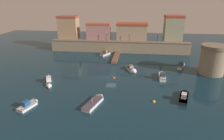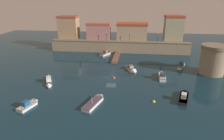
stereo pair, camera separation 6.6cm
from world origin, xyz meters
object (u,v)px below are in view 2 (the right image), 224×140
(moored_boat_0, at_px, (49,82))
(moored_boat_6, at_px, (184,96))
(quay_lamp_3, at_px, (158,36))
(moored_boat_3, at_px, (162,76))
(moored_boat_4, at_px, (132,70))
(quay_lamp_2, at_px, (129,36))
(quay_lamp_1, at_px, (107,35))
(moored_boat_7, at_px, (96,101))
(fortress_tower, at_px, (213,59))
(mooring_buoy_0, at_px, (154,102))
(quay_lamp_0, at_px, (84,34))
(moored_boat_2, at_px, (182,65))
(moored_boat_1, at_px, (30,104))
(moored_boat_5, at_px, (106,53))
(mooring_buoy_1, at_px, (114,78))

(moored_boat_0, bearing_deg, moored_boat_6, 60.65)
(quay_lamp_3, relative_size, moored_boat_0, 0.47)
(moored_boat_3, distance_m, moored_boat_4, 8.32)
(quay_lamp_2, height_order, quay_lamp_3, quay_lamp_3)
(quay_lamp_1, bearing_deg, quay_lamp_3, 0.00)
(moored_boat_6, bearing_deg, moored_boat_3, 33.50)
(moored_boat_0, height_order, moored_boat_7, moored_boat_0)
(fortress_tower, relative_size, moored_boat_6, 1.13)
(moored_boat_6, distance_m, mooring_buoy_0, 6.38)
(quay_lamp_0, distance_m, moored_boat_3, 34.01)
(moored_boat_2, bearing_deg, moored_boat_3, 165.74)
(fortress_tower, height_order, moored_boat_0, fortress_tower)
(moored_boat_3, bearing_deg, quay_lamp_1, 38.87)
(quay_lamp_1, xyz_separation_m, moored_boat_4, (9.52, -18.50, -5.81))
(quay_lamp_0, relative_size, moored_boat_2, 0.57)
(fortress_tower, relative_size, moored_boat_4, 1.29)
(quay_lamp_1, height_order, moored_boat_3, quay_lamp_1)
(moored_boat_1, height_order, moored_boat_6, moored_boat_6)
(quay_lamp_0, distance_m, quay_lamp_1, 8.05)
(moored_boat_3, bearing_deg, fortress_tower, -69.34)
(quay_lamp_1, height_order, quay_lamp_3, quay_lamp_1)
(moored_boat_4, height_order, moored_boat_5, moored_boat_5)
(moored_boat_3, distance_m, moored_boat_5, 25.11)
(moored_boat_6, bearing_deg, quay_lamp_2, 36.84)
(moored_boat_0, height_order, moored_boat_1, moored_boat_0)
(moored_boat_2, relative_size, moored_boat_7, 0.92)
(quay_lamp_0, distance_m, moored_boat_5, 10.88)
(quay_lamp_2, bearing_deg, moored_boat_3, -68.16)
(moored_boat_5, bearing_deg, mooring_buoy_0, -128.59)
(quay_lamp_2, relative_size, moored_boat_0, 0.44)
(quay_lamp_1, xyz_separation_m, moored_boat_5, (0.37, -3.45, -5.71))
(quay_lamp_3, bearing_deg, moored_boat_5, -168.66)
(moored_boat_0, bearing_deg, moored_boat_5, 136.90)
(moored_boat_1, height_order, moored_boat_2, moored_boat_2)
(mooring_buoy_1, bearing_deg, moored_boat_5, 103.29)
(quay_lamp_1, height_order, moored_boat_0, quay_lamp_1)
(quay_lamp_0, relative_size, moored_boat_6, 0.54)
(moored_boat_6, bearing_deg, quay_lamp_1, 48.11)
(fortress_tower, relative_size, mooring_buoy_1, 10.93)
(quay_lamp_2, xyz_separation_m, mooring_buoy_1, (-2.70, -24.05, -6.07))
(fortress_tower, height_order, moored_boat_2, fortress_tower)
(quay_lamp_2, distance_m, moored_boat_0, 34.17)
(moored_boat_0, bearing_deg, quay_lamp_3, 114.68)
(fortress_tower, xyz_separation_m, moored_boat_4, (-20.18, -0.53, -3.44))
(mooring_buoy_0, bearing_deg, quay_lamp_1, 112.03)
(mooring_buoy_1, bearing_deg, moored_boat_3, 8.28)
(quay_lamp_0, bearing_deg, moored_boat_3, -41.86)
(fortress_tower, distance_m, mooring_buoy_1, 25.49)
(moored_boat_2, relative_size, mooring_buoy_1, 9.17)
(quay_lamp_3, distance_m, mooring_buoy_0, 35.36)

